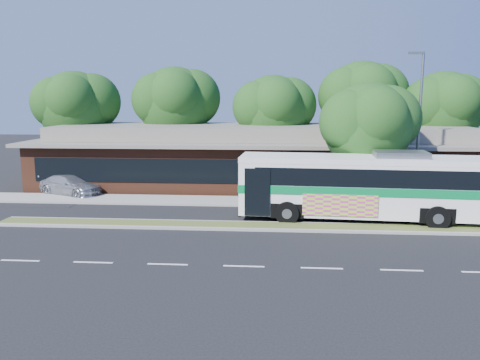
{
  "coord_description": "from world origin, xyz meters",
  "views": [
    {
      "loc": [
        1.09,
        -22.24,
        6.41
      ],
      "look_at": [
        -0.73,
        3.03,
        2.0
      ],
      "focal_mm": 35.0,
      "sensor_mm": 36.0,
      "label": 1
    }
  ],
  "objects_px": {
    "lamp_post": "(418,125)",
    "transit_bus": "(368,182)",
    "sedan": "(70,185)",
    "sidewalk_tree": "(374,124)"
  },
  "relations": [
    {
      "from": "sedan",
      "to": "transit_bus",
      "type": "bearing_deg",
      "value": -82.46
    },
    {
      "from": "sedan",
      "to": "lamp_post",
      "type": "bearing_deg",
      "value": -70.92
    },
    {
      "from": "lamp_post",
      "to": "sidewalk_tree",
      "type": "distance_m",
      "value": 2.62
    },
    {
      "from": "lamp_post",
      "to": "sedan",
      "type": "height_order",
      "value": "lamp_post"
    },
    {
      "from": "transit_bus",
      "to": "sedan",
      "type": "distance_m",
      "value": 19.43
    },
    {
      "from": "sidewalk_tree",
      "to": "transit_bus",
      "type": "bearing_deg",
      "value": -104.3
    },
    {
      "from": "lamp_post",
      "to": "transit_bus",
      "type": "height_order",
      "value": "lamp_post"
    },
    {
      "from": "transit_bus",
      "to": "sedan",
      "type": "xyz_separation_m",
      "value": [
        -18.61,
        5.41,
        -1.4
      ]
    },
    {
      "from": "transit_bus",
      "to": "lamp_post",
      "type": "bearing_deg",
      "value": 49.74
    },
    {
      "from": "lamp_post",
      "to": "transit_bus",
      "type": "bearing_deg",
      "value": -134.16
    }
  ]
}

